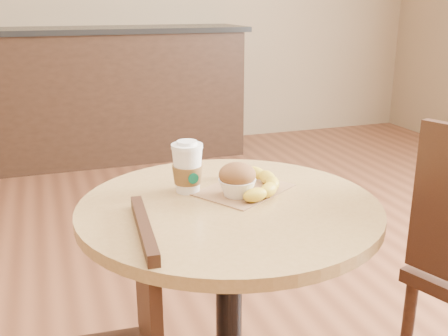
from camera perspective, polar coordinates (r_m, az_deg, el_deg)
name	(u,v)px	position (r m, az deg, el deg)	size (l,w,h in m)	color
cafe_table	(229,272)	(1.40, 0.55, -11.26)	(0.76, 0.76, 0.75)	black
service_counter	(101,95)	(4.31, -13.21, 7.79)	(2.30, 0.65, 1.04)	black
kraft_bag	(244,190)	(1.41, 2.17, -2.38)	(0.24, 0.18, 0.00)	olive
coffee_cup	(187,169)	(1.38, -4.00, -0.12)	(0.08, 0.08, 0.14)	white
muffin	(237,180)	(1.35, 1.44, -1.29)	(0.10, 0.10, 0.09)	white
banana	(255,181)	(1.42, 3.44, -1.41)	(0.15, 0.27, 0.04)	gold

